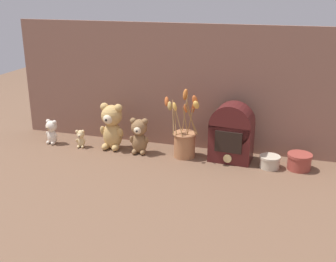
% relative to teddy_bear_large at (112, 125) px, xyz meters
% --- Properties ---
extents(ground_plane, '(4.00, 4.00, 0.00)m').
position_rel_teddy_bear_large_xyz_m(ground_plane, '(0.29, -0.03, -0.12)').
color(ground_plane, brown).
extents(backdrop_wall, '(1.67, 0.02, 0.60)m').
position_rel_teddy_bear_large_xyz_m(backdrop_wall, '(0.29, 0.14, 0.18)').
color(backdrop_wall, '#845B4C').
rests_on(backdrop_wall, ground).
extents(teddy_bear_large, '(0.12, 0.12, 0.23)m').
position_rel_teddy_bear_large_xyz_m(teddy_bear_large, '(0.00, 0.00, 0.00)').
color(teddy_bear_large, tan).
rests_on(teddy_bear_large, ground).
extents(teddy_bear_medium, '(0.10, 0.09, 0.18)m').
position_rel_teddy_bear_large_xyz_m(teddy_bear_medium, '(0.15, -0.02, -0.03)').
color(teddy_bear_medium, olive).
rests_on(teddy_bear_medium, ground).
extents(teddy_bear_small, '(0.07, 0.06, 0.13)m').
position_rel_teddy_bear_large_xyz_m(teddy_bear_small, '(-0.32, -0.02, -0.05)').
color(teddy_bear_small, beige).
rests_on(teddy_bear_small, ground).
extents(teddy_bear_tiny, '(0.05, 0.05, 0.09)m').
position_rel_teddy_bear_large_xyz_m(teddy_bear_tiny, '(-0.16, -0.03, -0.07)').
color(teddy_bear_tiny, '#DBBC84').
rests_on(teddy_bear_tiny, ground).
extents(flower_vase, '(0.19, 0.14, 0.32)m').
position_rel_teddy_bear_large_xyz_m(flower_vase, '(0.37, -0.00, -0.03)').
color(flower_vase, '#AD7047').
rests_on(flower_vase, ground).
extents(vintage_radio, '(0.20, 0.13, 0.27)m').
position_rel_teddy_bear_large_xyz_m(vintage_radio, '(0.58, 0.02, 0.01)').
color(vintage_radio, '#4C1919').
rests_on(vintage_radio, ground).
extents(decorative_tin_tall, '(0.09, 0.09, 0.06)m').
position_rel_teddy_bear_large_xyz_m(decorative_tin_tall, '(0.76, -0.01, -0.09)').
color(decorative_tin_tall, beige).
rests_on(decorative_tin_tall, ground).
extents(decorative_tin_short, '(0.11, 0.11, 0.07)m').
position_rel_teddy_bear_large_xyz_m(decorative_tin_short, '(0.88, 0.01, -0.08)').
color(decorative_tin_short, '#993D33').
rests_on(decorative_tin_short, ground).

